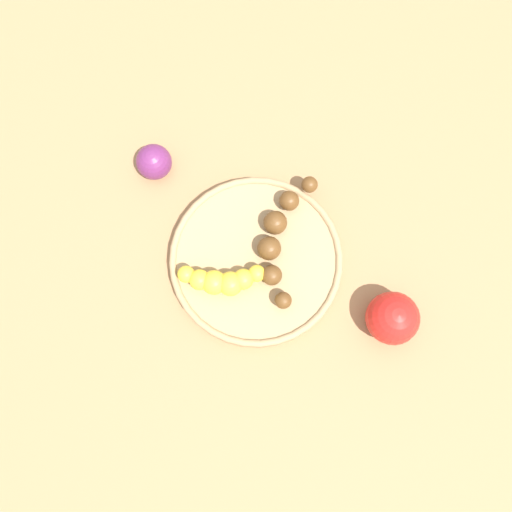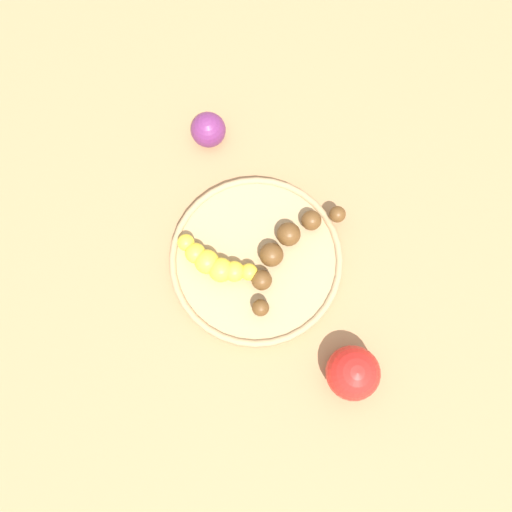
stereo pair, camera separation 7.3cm
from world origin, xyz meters
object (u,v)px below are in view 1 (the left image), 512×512
at_px(apple_red, 392,318).
at_px(plum_purple, 154,162).
at_px(banana_overripe, 279,237).
at_px(banana_yellow, 221,280).
at_px(fruit_bowl, 256,260).

distance_m(apple_red, plum_purple, 0.40).
height_order(banana_overripe, apple_red, apple_red).
distance_m(banana_overripe, banana_yellow, 0.10).
relative_size(banana_yellow, plum_purple, 1.82).
relative_size(fruit_bowl, banana_yellow, 2.59).
bearing_deg(banana_overripe, banana_yellow, 50.75).
xyz_separation_m(fruit_bowl, apple_red, (-0.06, 0.19, 0.02)).
xyz_separation_m(banana_overripe, plum_purple, (0.04, -0.21, -0.01)).
xyz_separation_m(banana_yellow, apple_red, (-0.12, 0.21, -0.00)).
bearing_deg(banana_yellow, banana_overripe, 126.71).
bearing_deg(fruit_bowl, banana_overripe, 172.72).
relative_size(banana_yellow, apple_red, 1.32).
height_order(banana_overripe, plum_purple, same).
bearing_deg(plum_purple, fruit_bowl, 88.19).
bearing_deg(apple_red, banana_yellow, -60.62).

